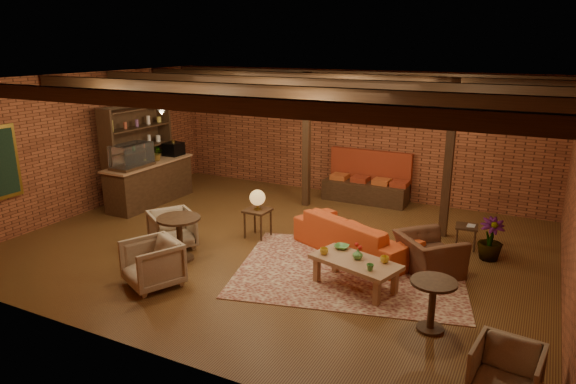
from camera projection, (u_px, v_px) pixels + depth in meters
The scene contains 27 objects.
floor at pixel (278, 245), 10.15m from camera, with size 10.00×10.00×0.00m, color #3E1F0F.
ceiling at pixel (277, 80), 9.25m from camera, with size 10.00×8.00×0.02m, color black.
wall_back at pixel (351, 134), 13.12m from camera, with size 10.00×0.02×3.20m, color brown.
wall_front at pixel (124, 233), 6.28m from camera, with size 10.00×0.02×3.20m, color brown.
wall_left at pixel (87, 143), 11.88m from camera, with size 0.02×8.00×3.20m, color brown.
ceiling_beams at pixel (277, 86), 9.29m from camera, with size 9.80×6.40×0.22m, color black, non-canonical shape.
ceiling_pipe at pixel (313, 92), 10.72m from camera, with size 0.12×0.12×9.60m, color black.
post_left at pixel (307, 141), 12.19m from camera, with size 0.16×0.16×3.20m, color black.
post_right at pixel (449, 160), 10.19m from camera, with size 0.16×0.16×3.20m, color black.
service_counter at pixel (149, 172), 12.56m from camera, with size 0.80×2.50×1.60m, color black, non-canonical shape.
plant_counter at pixel (157, 154), 12.57m from camera, with size 0.35×0.39×0.30m, color #337F33.
shelving_hutch at pixel (138, 153), 12.71m from camera, with size 0.52×2.00×2.40m, color black, non-canonical shape.
banquette at pixel (366, 182), 12.79m from camera, with size 2.10×0.70×1.00m, color maroon, non-canonical shape.
service_sign at pixel (363, 110), 11.88m from camera, with size 0.86×0.06×0.30m, color #E25616.
ceiling_spotlights at pixel (277, 99), 9.35m from camera, with size 6.40×4.40×0.28m, color black, non-canonical shape.
rug at pixel (350, 271), 8.97m from camera, with size 3.85×2.95×0.01m, color maroon.
sofa at pixel (355, 235), 9.66m from camera, with size 2.47×0.97×0.72m, color #CC461C.
coffee_table at pixel (355, 263), 8.26m from camera, with size 1.57×1.08×0.74m.
side_table_lamp at pixel (257, 201), 10.34m from camera, with size 0.49×0.49×1.01m.
round_table_left at pixel (179, 231), 9.31m from camera, with size 0.79×0.79×0.82m.
armchair_a at pixel (172, 228), 9.90m from camera, with size 0.79×0.74×0.81m, color beige.
armchair_b at pixel (152, 261), 8.34m from camera, with size 0.82×0.77×0.85m, color beige.
armchair_right at pixel (429, 248), 8.79m from camera, with size 1.05×0.68×0.92m, color brown.
side_table_book at pixel (467, 227), 9.88m from camera, with size 0.46×0.46×0.48m.
round_table_right at pixel (433, 297), 7.01m from camera, with size 0.63×0.63×0.74m.
armchair_far at pixel (506, 371), 5.66m from camera, with size 0.71×0.66×0.73m, color beige.
plant_tall at pixel (496, 198), 9.13m from camera, with size 1.33×1.33×2.38m, color #4C7F4C.
Camera 1 is at (4.46, -8.33, 3.85)m, focal length 32.00 mm.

